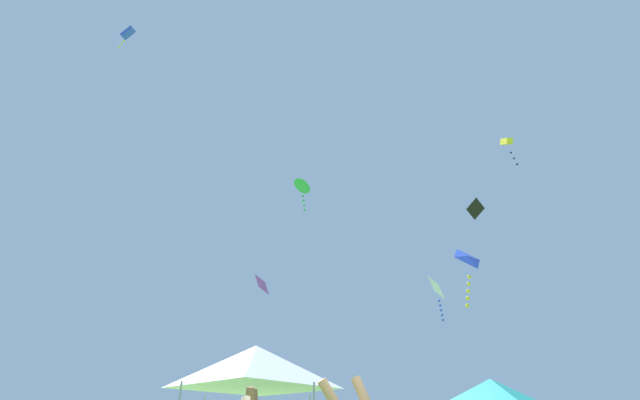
{
  "coord_description": "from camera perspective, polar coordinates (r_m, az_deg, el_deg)",
  "views": [
    {
      "loc": [
        -0.29,
        -5.15,
        1.42
      ],
      "look_at": [
        0.79,
        15.76,
        12.76
      ],
      "focal_mm": 24.98,
      "sensor_mm": 36.0,
      "label": 1
    }
  ],
  "objects": [
    {
      "name": "canopy_tent_teal",
      "position": [
        12.8,
        21.28,
        -22.44
      ],
      "size": [
        2.61,
        2.61,
        2.8
      ],
      "color": "#9E9EA3",
      "rests_on": "ground"
    },
    {
      "name": "canopy_tent_white",
      "position": [
        13.63,
        -8.33,
        -20.36
      ],
      "size": [
        3.6,
        3.6,
        3.85
      ],
      "color": "#9E9EA3",
      "rests_on": "ground"
    },
    {
      "name": "kite_yellow_box",
      "position": [
        29.35,
        22.81,
        6.85
      ],
      "size": [
        0.56,
        0.98,
        2.09
      ],
      "color": "yellow"
    },
    {
      "name": "kite_green_delta",
      "position": [
        31.25,
        -2.24,
        1.77
      ],
      "size": [
        1.63,
        1.7,
        2.64
      ],
      "color": "green"
    },
    {
      "name": "kite_blue_diamond",
      "position": [
        24.0,
        18.44,
        -7.4
      ],
      "size": [
        1.3,
        1.35,
        3.22
      ],
      "color": "blue"
    },
    {
      "name": "kite_blue_box",
      "position": [
        30.11,
        -23.42,
        19.0
      ],
      "size": [
        0.92,
        0.62,
        1.89
      ],
      "color": "blue"
    },
    {
      "name": "kite_white_diamond",
      "position": [
        34.33,
        14.92,
        -11.06
      ],
      "size": [
        0.98,
        1.14,
        3.27
      ],
      "color": "white"
    },
    {
      "name": "kite_purple_diamond",
      "position": [
        30.96,
        -7.3,
        -10.67
      ],
      "size": [
        1.16,
        1.14,
        0.99
      ],
      "color": "purple"
    },
    {
      "name": "kite_black_diamond",
      "position": [
        35.17,
        19.26,
        -1.06
      ],
      "size": [
        1.16,
        1.37,
        0.87
      ],
      "color": "black"
    }
  ]
}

